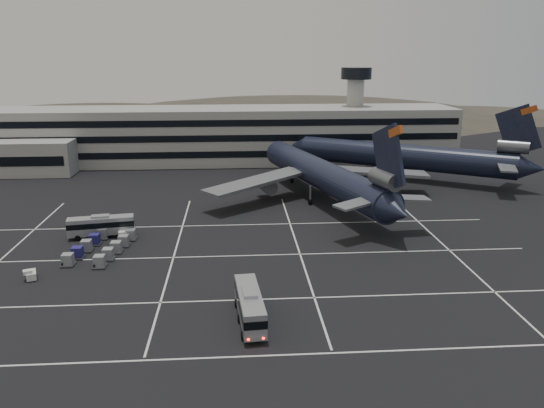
{
  "coord_description": "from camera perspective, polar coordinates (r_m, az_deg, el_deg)",
  "views": [
    {
      "loc": [
        3.0,
        -66.54,
        27.97
      ],
      "look_at": [
        8.59,
        12.95,
        5.0
      ],
      "focal_mm": 35.0,
      "sensor_mm": 36.0,
      "label": 1
    }
  ],
  "objects": [
    {
      "name": "ground",
      "position": [
        72.24,
        -6.13,
        -6.8
      ],
      "size": [
        260.0,
        260.0,
        0.0
      ],
      "primitive_type": "plane",
      "color": "black",
      "rests_on": "ground"
    },
    {
      "name": "lane_markings",
      "position": [
        72.87,
        -5.37,
        -6.56
      ],
      "size": [
        90.0,
        55.62,
        0.01
      ],
      "color": "silver",
      "rests_on": "ground"
    },
    {
      "name": "terminal",
      "position": [
        139.41,
        -6.48,
        7.3
      ],
      "size": [
        125.0,
        26.0,
        24.0
      ],
      "color": "gray",
      "rests_on": "ground"
    },
    {
      "name": "hills",
      "position": [
        240.37,
        -0.4,
        6.49
      ],
      "size": [
        352.0,
        180.0,
        44.0
      ],
      "color": "#38332B",
      "rests_on": "ground"
    },
    {
      "name": "trijet_main",
      "position": [
        102.14,
        5.49,
        3.15
      ],
      "size": [
        45.65,
        56.72,
        18.08
      ],
      "rotation": [
        0.0,
        0.0,
        0.28
      ],
      "color": "black",
      "rests_on": "ground"
    },
    {
      "name": "trijet_far",
      "position": [
        123.17,
        14.31,
        5.04
      ],
      "size": [
        51.57,
        36.7,
        18.08
      ],
      "rotation": [
        0.0,
        0.0,
        1.01
      ],
      "color": "black",
      "rests_on": "ground"
    },
    {
      "name": "bus_near",
      "position": [
        57.6,
        -2.4,
        -10.74
      ],
      "size": [
        3.31,
        10.49,
        3.65
      ],
      "rotation": [
        0.0,
        0.0,
        0.08
      ],
      "color": "gray",
      "rests_on": "ground"
    },
    {
      "name": "bus_far",
      "position": [
        86.83,
        -17.91,
        -2.17
      ],
      "size": [
        10.27,
        3.91,
        3.54
      ],
      "rotation": [
        0.0,
        0.0,
        1.73
      ],
      "color": "gray",
      "rests_on": "ground"
    },
    {
      "name": "tug_a",
      "position": [
        84.82,
        -15.61,
        -3.31
      ],
      "size": [
        1.91,
        2.63,
        1.53
      ],
      "rotation": [
        0.0,
        0.0,
        0.22
      ],
      "color": "silver",
      "rests_on": "ground"
    },
    {
      "name": "tug_b",
      "position": [
        74.72,
        -24.49,
        -6.92
      ],
      "size": [
        2.01,
        2.49,
        1.4
      ],
      "rotation": [
        0.0,
        0.0,
        0.37
      ],
      "color": "silver",
      "rests_on": "ground"
    },
    {
      "name": "uld_cluster",
      "position": [
        80.76,
        -17.89,
        -4.38
      ],
      "size": [
        8.68,
        13.84,
        1.67
      ],
      "rotation": [
        0.0,
        0.0,
        -0.2
      ],
      "color": "#2D2D30",
      "rests_on": "ground"
    }
  ]
}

